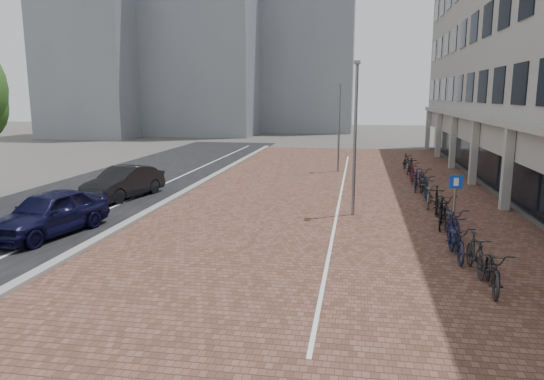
% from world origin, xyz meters
% --- Properties ---
extents(ground, '(140.00, 140.00, 0.00)m').
position_xyz_m(ground, '(0.00, 0.00, 0.00)').
color(ground, '#474442').
rests_on(ground, ground).
extents(plaza_brick, '(14.50, 42.00, 0.04)m').
position_xyz_m(plaza_brick, '(2.00, 12.00, 0.01)').
color(plaza_brick, brown).
rests_on(plaza_brick, ground).
extents(street_asphalt, '(8.00, 50.00, 0.03)m').
position_xyz_m(street_asphalt, '(-9.00, 12.00, 0.01)').
color(street_asphalt, black).
rests_on(street_asphalt, ground).
extents(curb, '(0.35, 42.00, 0.14)m').
position_xyz_m(curb, '(-5.10, 12.00, 0.07)').
color(curb, gray).
rests_on(curb, ground).
extents(lane_line, '(0.12, 44.00, 0.00)m').
position_xyz_m(lane_line, '(-7.00, 12.00, 0.02)').
color(lane_line, white).
rests_on(lane_line, street_asphalt).
extents(parking_line, '(0.10, 30.00, 0.00)m').
position_xyz_m(parking_line, '(2.20, 12.00, 0.04)').
color(parking_line, white).
rests_on(parking_line, plaza_brick).
extents(bg_towers, '(33.00, 23.00, 32.00)m').
position_xyz_m(bg_towers, '(-14.34, 48.94, 13.96)').
color(bg_towers, gray).
rests_on(bg_towers, ground).
extents(car_navy, '(2.59, 4.65, 1.49)m').
position_xyz_m(car_navy, '(-7.07, 3.60, 0.75)').
color(car_navy, black).
rests_on(car_navy, ground).
extents(car_dark, '(2.38, 4.55, 1.43)m').
position_xyz_m(car_dark, '(-7.42, 9.75, 0.71)').
color(car_dark, black).
rests_on(car_dark, ground).
extents(parking_sign, '(0.43, 0.10, 2.05)m').
position_xyz_m(parking_sign, '(6.08, 5.64, 1.33)').
color(parking_sign, slate).
rests_on(parking_sign, ground).
extents(lamp_near, '(0.12, 0.12, 5.75)m').
position_xyz_m(lamp_near, '(2.81, 8.12, 2.88)').
color(lamp_near, gray).
rests_on(lamp_near, ground).
extents(lamp_far, '(0.12, 0.12, 5.23)m').
position_xyz_m(lamp_far, '(1.76, 19.35, 2.62)').
color(lamp_far, gray).
rests_on(lamp_far, ground).
extents(bike_row, '(1.26, 21.46, 1.05)m').
position_xyz_m(bike_row, '(5.96, 10.65, 0.52)').
color(bike_row, black).
rests_on(bike_row, ground).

